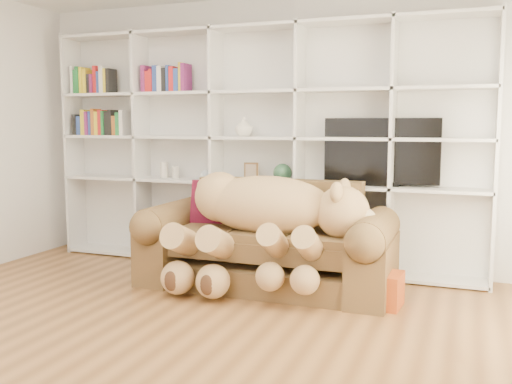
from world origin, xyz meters
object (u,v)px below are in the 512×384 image
at_px(tv, 381,152).
at_px(teddy_bear, 264,217).
at_px(sofa, 268,247).
at_px(gift_box, 379,289).

bearing_deg(tv, teddy_bear, -134.44).
bearing_deg(teddy_bear, sofa, 107.20).
bearing_deg(gift_box, tv, 98.99).
relative_size(sofa, teddy_bear, 1.29).
height_order(gift_box, tv, tv).
bearing_deg(sofa, tv, 37.66).
bearing_deg(sofa, gift_box, -12.71).
height_order(sofa, tv, tv).
distance_m(teddy_bear, tv, 1.32).
distance_m(gift_box, tv, 1.39).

